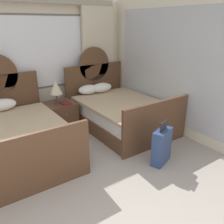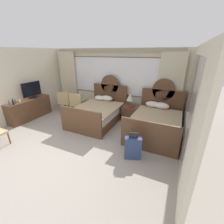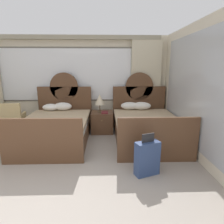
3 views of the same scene
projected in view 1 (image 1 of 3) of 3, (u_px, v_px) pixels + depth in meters
name	position (u px, v px, depth m)	size (l,w,h in m)	color
wall_right_mirror	(182.00, 69.00, 4.59)	(0.08, 4.38, 2.70)	beige
bed_near_window	(16.00, 137.00, 4.03)	(1.55, 2.26, 1.66)	brown
bed_near_mirror	(119.00, 111.00, 5.20)	(1.55, 2.26, 1.66)	brown
nightstand_between_beds	(61.00, 115.00, 5.16)	(0.60, 0.62, 0.58)	brown
table_lamp_on_nightstand	(56.00, 88.00, 4.90)	(0.27, 0.27, 0.50)	brown
book_on_nightstand	(65.00, 103.00, 5.00)	(0.18, 0.26, 0.03)	maroon
suitcase_on_floor	(162.00, 146.00, 3.84)	(0.45, 0.31, 0.74)	navy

